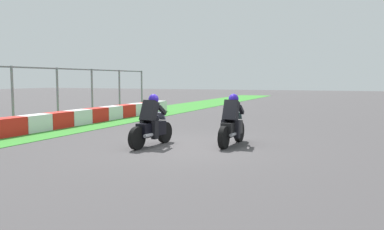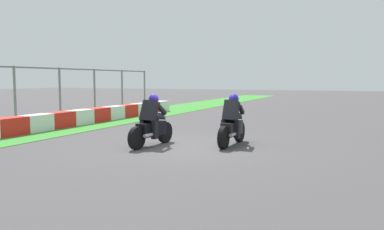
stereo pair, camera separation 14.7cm
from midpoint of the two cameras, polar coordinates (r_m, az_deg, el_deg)
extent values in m
plane|color=#464344|center=(11.56, -0.88, -4.47)|extent=(120.00, 120.00, 0.00)
cube|color=#3A8C31|center=(15.36, -23.93, -2.49)|extent=(72.00, 3.69, 0.02)
cube|color=red|center=(14.79, -25.27, -1.60)|extent=(1.20, 0.60, 0.64)
cube|color=silver|center=(15.63, -21.96, -1.14)|extent=(1.20, 0.60, 0.64)
cube|color=red|center=(16.52, -18.99, -0.72)|extent=(1.20, 0.60, 0.64)
cube|color=silver|center=(17.45, -16.34, -0.35)|extent=(1.20, 0.60, 0.64)
cube|color=red|center=(18.41, -13.96, -0.01)|extent=(1.20, 0.60, 0.64)
cube|color=silver|center=(19.41, -11.81, 0.29)|extent=(1.20, 0.60, 0.64)
cube|color=red|center=(20.42, -9.88, 0.56)|extent=(1.20, 0.60, 0.64)
cube|color=silver|center=(21.46, -8.13, 0.81)|extent=(1.20, 0.60, 0.64)
cube|color=red|center=(22.52, -6.55, 1.03)|extent=(1.20, 0.60, 0.64)
cube|color=silver|center=(23.59, -5.11, 1.23)|extent=(1.20, 0.60, 0.64)
cylinder|color=slate|center=(17.29, -24.66, 2.38)|extent=(0.10, 0.10, 2.47)
cylinder|color=slate|center=(19.13, -19.01, 2.79)|extent=(0.10, 0.10, 2.47)
cylinder|color=slate|center=(21.12, -14.39, 3.11)|extent=(0.10, 0.10, 2.47)
cylinder|color=slate|center=(23.22, -10.58, 3.36)|extent=(0.10, 0.10, 2.47)
cylinder|color=slate|center=(25.41, -7.42, 3.55)|extent=(0.10, 0.10, 2.47)
cylinder|color=black|center=(12.35, 6.47, -2.38)|extent=(0.64, 0.16, 0.64)
cylinder|color=black|center=(11.04, 4.23, -3.26)|extent=(0.64, 0.16, 0.64)
cube|color=black|center=(11.67, 5.42, -1.92)|extent=(1.11, 0.36, 0.40)
ellipsoid|color=black|center=(11.73, 5.59, -0.41)|extent=(0.49, 0.32, 0.24)
cube|color=red|center=(11.19, 4.57, -2.12)|extent=(0.07, 0.16, 0.08)
cylinder|color=#A5A5AD|center=(11.31, 5.60, -2.82)|extent=(0.42, 0.11, 0.10)
cube|color=black|center=(11.53, 5.28, 0.59)|extent=(0.50, 0.42, 0.66)
sphere|color=#2F1CB1|center=(11.71, 5.65, 2.32)|extent=(0.31, 0.31, 0.30)
cube|color=slate|center=(12.11, 6.21, -0.05)|extent=(0.16, 0.26, 0.23)
cube|color=black|center=(11.63, 4.30, -1.94)|extent=(0.18, 0.15, 0.52)
cube|color=black|center=(11.50, 6.17, -2.04)|extent=(0.18, 0.15, 0.52)
cube|color=black|center=(11.94, 5.06, 0.85)|extent=(0.39, 0.11, 0.31)
cube|color=black|center=(11.83, 6.71, 0.79)|extent=(0.39, 0.11, 0.31)
cylinder|color=black|center=(12.13, -4.31, -2.50)|extent=(0.65, 0.21, 0.64)
cylinder|color=black|center=(11.00, -8.32, -3.34)|extent=(0.65, 0.21, 0.64)
cube|color=black|center=(11.53, -6.22, -2.01)|extent=(1.13, 0.44, 0.40)
ellipsoid|color=black|center=(11.58, -5.95, -0.49)|extent=(0.51, 0.35, 0.24)
cube|color=red|center=(11.12, -7.74, -2.19)|extent=(0.08, 0.17, 0.08)
cylinder|color=#A5A5AD|center=(11.18, -6.58, -2.92)|extent=(0.43, 0.15, 0.10)
cube|color=black|center=(11.40, -6.54, 0.53)|extent=(0.53, 0.45, 0.66)
sphere|color=#2F1CB1|center=(11.56, -5.92, 2.28)|extent=(0.33, 0.33, 0.30)
cube|color=slate|center=(11.91, -4.85, -0.13)|extent=(0.18, 0.28, 0.23)
cube|color=black|center=(11.55, -7.38, -2.02)|extent=(0.19, 0.16, 0.52)
cube|color=black|center=(11.32, -5.74, -2.14)|extent=(0.19, 0.16, 0.52)
cube|color=black|center=(11.81, -6.18, 0.79)|extent=(0.39, 0.14, 0.31)
cube|color=black|center=(11.61, -4.73, 0.72)|extent=(0.39, 0.14, 0.31)
camera|label=1|loc=(0.07, -90.37, -0.03)|focal=37.02mm
camera|label=2|loc=(0.07, 89.63, 0.03)|focal=37.02mm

